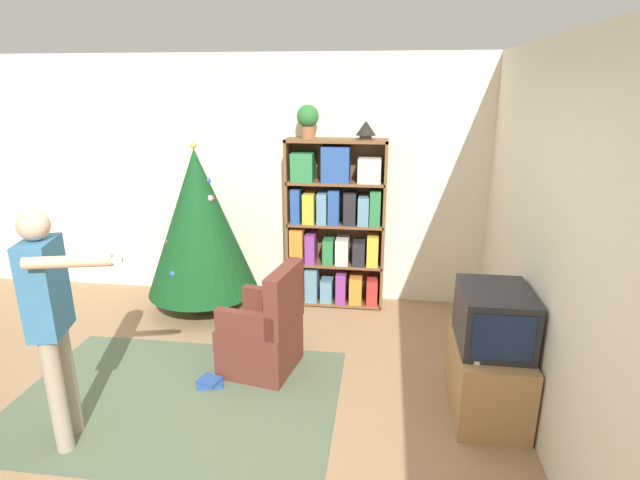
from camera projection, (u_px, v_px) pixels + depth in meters
ground_plane at (243, 420)px, 3.56m from camera, size 14.00×14.00×0.00m
wall_back at (297, 181)px, 5.36m from camera, size 8.00×0.10×2.60m
wall_right at (572, 262)px, 2.92m from camera, size 0.10×8.00×2.60m
area_rug at (177, 399)px, 3.79m from camera, size 2.43×1.68×0.01m
bookshelf at (335, 226)px, 5.21m from camera, size 1.03×0.32×1.77m
tv_stand at (487, 377)px, 3.60m from camera, size 0.49×0.80×0.54m
television at (494, 318)px, 3.46m from camera, size 0.47×0.60×0.41m
game_remote at (475, 359)px, 3.31m from camera, size 0.04×0.12×0.02m
christmas_tree at (199, 222)px, 5.05m from camera, size 1.12×1.12×1.77m
armchair at (264, 334)px, 4.11m from camera, size 0.66×0.66×0.92m
standing_person at (50, 312)px, 3.09m from camera, size 0.70×0.46×1.60m
potted_plant at (308, 119)px, 4.92m from camera, size 0.22×0.22×0.33m
table_lamp at (366, 129)px, 4.88m from camera, size 0.20×0.20×0.18m
book_pile_near_tree at (243, 319)px, 4.99m from camera, size 0.25×0.19×0.09m
book_pile_by_chair at (210, 383)px, 3.96m from camera, size 0.23×0.19×0.06m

